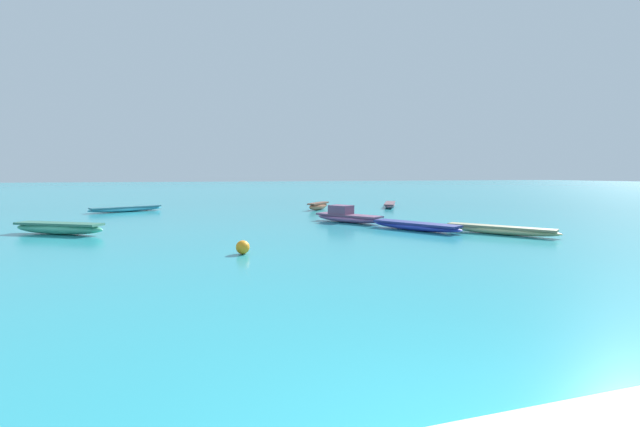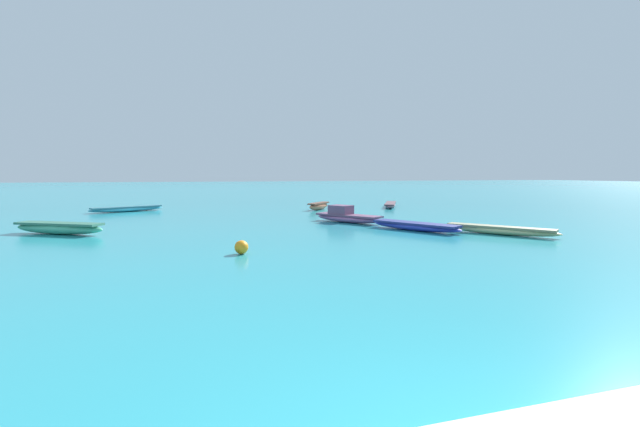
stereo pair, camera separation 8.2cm
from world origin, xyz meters
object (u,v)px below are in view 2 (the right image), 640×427
Objects in this scene: moored_boat_2 at (390,205)px; moored_boat_3 at (500,230)px; mooring_buoy_0 at (241,247)px; moored_boat_4 at (127,209)px; moored_boat_6 at (347,216)px; moored_boat_0 at (59,228)px; moored_boat_1 at (415,226)px; moored_boat_5 at (319,206)px.

moored_boat_3 is at bearing -159.75° from moored_boat_2.
mooring_buoy_0 is at bearing 169.78° from moored_boat_2.
moored_boat_6 reaches higher than moored_boat_4.
moored_boat_0 is 15.58m from moored_boat_3.
moored_boat_1 is at bearing -165.51° from moored_boat_3.
moored_boat_3 is 19.54m from moored_boat_4.
moored_boat_6 reaches higher than moored_boat_3.
mooring_buoy_0 is (4.80, -14.85, 0.02)m from moored_boat_4.
moored_boat_0 is at bearing -144.14° from moored_boat_3.
moored_boat_2 is 0.92× the size of moored_boat_4.
moored_boat_0 reaches higher than mooring_buoy_0.
moored_boat_1 is at bearing -133.54° from moored_boat_5.
moored_boat_0 is at bearing -120.17° from moored_boat_6.
moored_boat_4 is 13.26m from moored_boat_6.
moored_boat_2 is 1.05× the size of moored_boat_3.
moored_boat_4 is 10.78× the size of mooring_buoy_0.
moored_boat_4 is at bearing -165.75° from moored_boat_1.
moored_boat_2 is 1.80× the size of moored_boat_5.
moored_boat_0 is 11.09m from moored_boat_6.
moored_boat_4 is at bearing -171.83° from moored_boat_3.
moored_boat_5 is 5.47× the size of mooring_buoy_0.
moored_boat_0 is at bearing 163.51° from moored_boat_5.
moored_boat_0 reaches higher than moored_boat_4.
moored_boat_1 is 2.93m from moored_boat_3.
moored_boat_5 reaches higher than moored_boat_1.
mooring_buoy_0 reaches higher than moored_boat_1.
moored_boat_6 is (-5.67, -7.37, 0.10)m from moored_boat_2.
moored_boat_0 is 18.54m from moored_boat_2.
moored_boat_6 is (-0.67, -6.72, 0.02)m from moored_boat_5.
moored_boat_1 is (12.60, -2.69, -0.06)m from moored_boat_0.
moored_boat_3 is at bearing 3.59° from moored_boat_6.
moored_boat_6 is at bearing 179.57° from moored_boat_3.
mooring_buoy_0 is at bearing -96.68° from moored_boat_1.
moored_boat_0 is 0.99× the size of moored_boat_3.
moored_boat_1 is 11.44m from moored_boat_2.
moored_boat_0 is 1.70× the size of moored_boat_5.
moored_boat_0 is 0.94× the size of moored_boat_2.
moored_boat_1 is 1.09× the size of moored_boat_6.
mooring_buoy_0 is (-6.83, -2.96, 0.01)m from moored_boat_1.
moored_boat_6 reaches higher than mooring_buoy_0.
moored_boat_0 reaches higher than moored_boat_3.
moored_boat_4 is at bearing 113.81° from moored_boat_0.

